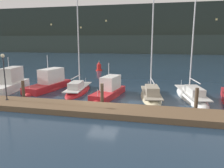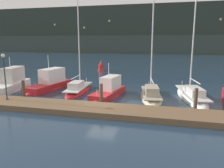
# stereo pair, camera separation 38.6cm
# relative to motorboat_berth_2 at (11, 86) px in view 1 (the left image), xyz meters

# --- Properties ---
(ground_plane) EXTENTS (400.00, 400.00, 0.00)m
(ground_plane) POSITION_rel_motorboat_berth_2_xyz_m (11.53, -3.22, -0.50)
(ground_plane) COLOR #1E3347
(dock) EXTENTS (39.29, 2.80, 0.45)m
(dock) POSITION_rel_motorboat_berth_2_xyz_m (11.53, -5.11, -0.28)
(dock) COLOR brown
(dock) RESTS_ON ground
(mooring_pile_1) EXTENTS (0.28, 0.28, 1.90)m
(mooring_pile_1) POSITION_rel_motorboat_berth_2_xyz_m (4.03, -3.46, 0.45)
(mooring_pile_1) COLOR #4C3D2D
(mooring_pile_1) RESTS_ON ground
(mooring_pile_2) EXTENTS (0.28, 0.28, 1.97)m
(mooring_pile_2) POSITION_rel_motorboat_berth_2_xyz_m (11.53, -3.46, 0.48)
(mooring_pile_2) COLOR #4C3D2D
(mooring_pile_2) RESTS_ON ground
(mooring_pile_3) EXTENTS (0.28, 0.28, 1.96)m
(mooring_pile_3) POSITION_rel_motorboat_berth_2_xyz_m (19.02, -3.46, 0.47)
(mooring_pile_3) COLOR #4C3D2D
(mooring_pile_3) RESTS_ON ground
(motorboat_berth_2) EXTENTS (2.99, 6.85, 4.27)m
(motorboat_berth_2) POSITION_rel_motorboat_berth_2_xyz_m (0.00, 0.00, 0.00)
(motorboat_berth_2) COLOR white
(motorboat_berth_2) RESTS_ON ground
(motorboat_berth_3) EXTENTS (3.31, 7.20, 4.56)m
(motorboat_berth_3) POSITION_rel_motorboat_berth_2_xyz_m (3.84, 1.51, -0.11)
(motorboat_berth_3) COLOR red
(motorboat_berth_3) RESTS_ON ground
(sailboat_berth_4) EXTENTS (2.44, 6.85, 10.40)m
(sailboat_berth_4) POSITION_rel_motorboat_berth_2_xyz_m (7.60, 1.01, -0.36)
(sailboat_berth_4) COLOR red
(sailboat_berth_4) RESTS_ON ground
(motorboat_berth_5) EXTENTS (2.81, 6.24, 4.01)m
(motorboat_berth_5) POSITION_rel_motorboat_berth_2_xyz_m (11.26, 0.01, -0.20)
(motorboat_berth_5) COLOR red
(motorboat_berth_5) RESTS_ON ground
(sailboat_berth_6) EXTENTS (2.95, 7.27, 10.95)m
(sailboat_berth_6) POSITION_rel_motorboat_berth_2_xyz_m (15.42, 0.39, -0.35)
(sailboat_berth_6) COLOR beige
(sailboat_berth_6) RESTS_ON ground
(sailboat_berth_7) EXTENTS (3.28, 8.30, 11.40)m
(sailboat_berth_7) POSITION_rel_motorboat_berth_2_xyz_m (19.22, 0.99, -0.39)
(sailboat_berth_7) COLOR white
(sailboat_berth_7) RESTS_ON ground
(channel_buoy) EXTENTS (1.18, 1.18, 1.83)m
(channel_buoy) POSITION_rel_motorboat_berth_2_xyz_m (4.97, 18.08, 0.16)
(channel_buoy) COLOR red
(channel_buoy) RESTS_ON ground
(dock_lamppost) EXTENTS (0.32, 0.32, 3.95)m
(dock_lamppost) POSITION_rel_motorboat_berth_2_xyz_m (3.40, -4.93, 2.59)
(dock_lamppost) COLOR #2D2D33
(dock_lamppost) RESTS_ON dock
(hillside_backdrop) EXTENTS (240.00, 23.00, 21.33)m
(hillside_backdrop) POSITION_rel_motorboat_berth_2_xyz_m (11.02, 86.56, 9.35)
(hillside_backdrop) COLOR #28332D
(hillside_backdrop) RESTS_ON ground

